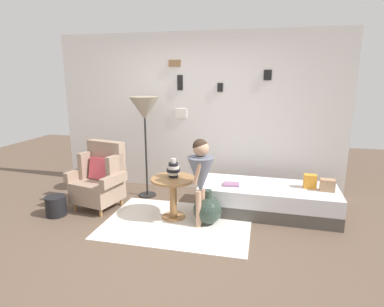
{
  "coord_description": "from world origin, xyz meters",
  "views": [
    {
      "loc": [
        1.11,
        -3.21,
        1.88
      ],
      "look_at": [
        0.15,
        0.95,
        0.85
      ],
      "focal_mm": 29.44,
      "sensor_mm": 36.0,
      "label": 1
    }
  ],
  "objects_px": {
    "vase_striped": "(173,169)",
    "daybed": "(267,199)",
    "side_table": "(173,189)",
    "book_on_daybed": "(231,184)",
    "person_child": "(201,171)",
    "armchair": "(100,178)",
    "demijohn_near": "(208,210)",
    "magazine_basket": "(56,206)",
    "floor_lamp": "(145,111)"
  },
  "relations": [
    {
      "from": "daybed",
      "to": "book_on_daybed",
      "type": "height_order",
      "value": "book_on_daybed"
    },
    {
      "from": "armchair",
      "to": "floor_lamp",
      "type": "distance_m",
      "value": 1.22
    },
    {
      "from": "person_child",
      "to": "book_on_daybed",
      "type": "relative_size",
      "value": 5.24
    },
    {
      "from": "demijohn_near",
      "to": "magazine_basket",
      "type": "relative_size",
      "value": 1.65
    },
    {
      "from": "side_table",
      "to": "magazine_basket",
      "type": "height_order",
      "value": "side_table"
    },
    {
      "from": "person_child",
      "to": "book_on_daybed",
      "type": "distance_m",
      "value": 0.71
    },
    {
      "from": "person_child",
      "to": "book_on_daybed",
      "type": "height_order",
      "value": "person_child"
    },
    {
      "from": "armchair",
      "to": "demijohn_near",
      "type": "relative_size",
      "value": 2.1
    },
    {
      "from": "person_child",
      "to": "demijohn_near",
      "type": "distance_m",
      "value": 0.56
    },
    {
      "from": "armchair",
      "to": "magazine_basket",
      "type": "relative_size",
      "value": 3.46
    },
    {
      "from": "side_table",
      "to": "demijohn_near",
      "type": "xyz_separation_m",
      "value": [
        0.49,
        -0.07,
        -0.22
      ]
    },
    {
      "from": "armchair",
      "to": "daybed",
      "type": "relative_size",
      "value": 0.5
    },
    {
      "from": "floor_lamp",
      "to": "magazine_basket",
      "type": "height_order",
      "value": "floor_lamp"
    },
    {
      "from": "vase_striped",
      "to": "book_on_daybed",
      "type": "relative_size",
      "value": 1.18
    },
    {
      "from": "person_child",
      "to": "magazine_basket",
      "type": "xyz_separation_m",
      "value": [
        -2.03,
        -0.13,
        -0.6
      ]
    },
    {
      "from": "vase_striped",
      "to": "person_child",
      "type": "height_order",
      "value": "person_child"
    },
    {
      "from": "book_on_daybed",
      "to": "floor_lamp",
      "type": "bearing_deg",
      "value": 166.22
    },
    {
      "from": "armchair",
      "to": "vase_striped",
      "type": "height_order",
      "value": "armchair"
    },
    {
      "from": "vase_striped",
      "to": "book_on_daybed",
      "type": "distance_m",
      "value": 0.86
    },
    {
      "from": "daybed",
      "to": "vase_striped",
      "type": "xyz_separation_m",
      "value": [
        -1.26,
        -0.42,
        0.48
      ]
    },
    {
      "from": "book_on_daybed",
      "to": "demijohn_near",
      "type": "height_order",
      "value": "demijohn_near"
    },
    {
      "from": "floor_lamp",
      "to": "person_child",
      "type": "relative_size",
      "value": 1.39
    },
    {
      "from": "vase_striped",
      "to": "demijohn_near",
      "type": "relative_size",
      "value": 0.56
    },
    {
      "from": "armchair",
      "to": "vase_striped",
      "type": "distance_m",
      "value": 1.18
    },
    {
      "from": "armchair",
      "to": "side_table",
      "type": "relative_size",
      "value": 1.62
    },
    {
      "from": "daybed",
      "to": "demijohn_near",
      "type": "xyz_separation_m",
      "value": [
        -0.77,
        -0.54,
        -0.01
      ]
    },
    {
      "from": "side_table",
      "to": "demijohn_near",
      "type": "relative_size",
      "value": 1.29
    },
    {
      "from": "daybed",
      "to": "side_table",
      "type": "bearing_deg",
      "value": -159.58
    },
    {
      "from": "armchair",
      "to": "magazine_basket",
      "type": "xyz_separation_m",
      "value": [
        -0.46,
        -0.44,
        -0.3
      ]
    },
    {
      "from": "armchair",
      "to": "floor_lamp",
      "type": "relative_size",
      "value": 0.61
    },
    {
      "from": "floor_lamp",
      "to": "book_on_daybed",
      "type": "height_order",
      "value": "floor_lamp"
    },
    {
      "from": "daybed",
      "to": "demijohn_near",
      "type": "relative_size",
      "value": 4.15
    },
    {
      "from": "daybed",
      "to": "side_table",
      "type": "height_order",
      "value": "side_table"
    },
    {
      "from": "armchair",
      "to": "side_table",
      "type": "xyz_separation_m",
      "value": [
        1.16,
        -0.14,
        -0.03
      ]
    },
    {
      "from": "person_child",
      "to": "demijohn_near",
      "type": "xyz_separation_m",
      "value": [
        0.08,
        0.09,
        -0.55
      ]
    },
    {
      "from": "side_table",
      "to": "book_on_daybed",
      "type": "bearing_deg",
      "value": 26.5
    },
    {
      "from": "side_table",
      "to": "magazine_basket",
      "type": "bearing_deg",
      "value": -169.67
    },
    {
      "from": "side_table",
      "to": "vase_striped",
      "type": "xyz_separation_m",
      "value": [
        -0.01,
        0.05,
        0.27
      ]
    },
    {
      "from": "daybed",
      "to": "person_child",
      "type": "bearing_deg",
      "value": -143.31
    },
    {
      "from": "floor_lamp",
      "to": "book_on_daybed",
      "type": "distance_m",
      "value": 1.73
    },
    {
      "from": "person_child",
      "to": "vase_striped",
      "type": "bearing_deg",
      "value": 153.49
    },
    {
      "from": "armchair",
      "to": "floor_lamp",
      "type": "bearing_deg",
      "value": 48.37
    },
    {
      "from": "demijohn_near",
      "to": "vase_striped",
      "type": "bearing_deg",
      "value": 166.8
    },
    {
      "from": "armchair",
      "to": "demijohn_near",
      "type": "bearing_deg",
      "value": -7.34
    },
    {
      "from": "magazine_basket",
      "to": "vase_striped",
      "type": "bearing_deg",
      "value": 11.95
    },
    {
      "from": "vase_striped",
      "to": "demijohn_near",
      "type": "distance_m",
      "value": 0.7
    },
    {
      "from": "vase_striped",
      "to": "daybed",
      "type": "bearing_deg",
      "value": 18.46
    },
    {
      "from": "daybed",
      "to": "person_child",
      "type": "height_order",
      "value": "person_child"
    },
    {
      "from": "armchair",
      "to": "demijohn_near",
      "type": "xyz_separation_m",
      "value": [
        1.65,
        -0.21,
        -0.25
      ]
    },
    {
      "from": "armchair",
      "to": "book_on_daybed",
      "type": "bearing_deg",
      "value": 6.83
    }
  ]
}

